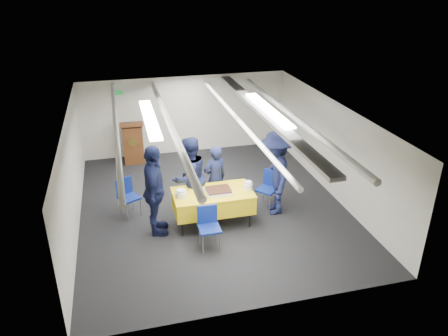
{
  "coord_description": "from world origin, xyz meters",
  "views": [
    {
      "loc": [
        -1.93,
        -8.76,
        5.13
      ],
      "look_at": [
        0.24,
        -0.2,
        1.05
      ],
      "focal_mm": 35.0,
      "sensor_mm": 36.0,
      "label": 1
    }
  ],
  "objects_px": {
    "serving_table": "(213,201)",
    "podium": "(133,142)",
    "chair_near": "(208,223)",
    "sailor_c": "(154,191)",
    "sheet_cake": "(218,191)",
    "sailor_d": "(275,173)",
    "chair_right": "(269,185)",
    "sailor_a": "(215,178)",
    "sailor_b": "(190,177)",
    "chair_left": "(127,193)"
  },
  "relations": [
    {
      "from": "chair_near",
      "to": "sailor_c",
      "type": "xyz_separation_m",
      "value": [
        -0.96,
        0.74,
        0.45
      ]
    },
    {
      "from": "serving_table",
      "to": "sheet_cake",
      "type": "bearing_deg",
      "value": -29.22
    },
    {
      "from": "chair_right",
      "to": "sailor_b",
      "type": "bearing_deg",
      "value": 178.3
    },
    {
      "from": "chair_right",
      "to": "sailor_d",
      "type": "relative_size",
      "value": 0.45
    },
    {
      "from": "chair_near",
      "to": "sailor_c",
      "type": "bearing_deg",
      "value": 142.32
    },
    {
      "from": "chair_left",
      "to": "sailor_d",
      "type": "bearing_deg",
      "value": -12.26
    },
    {
      "from": "serving_table",
      "to": "chair_near",
      "type": "bearing_deg",
      "value": -108.95
    },
    {
      "from": "podium",
      "to": "serving_table",
      "type": "bearing_deg",
      "value": -68.94
    },
    {
      "from": "podium",
      "to": "chair_left",
      "type": "xyz_separation_m",
      "value": [
        -0.32,
        -2.92,
        -0.08
      ]
    },
    {
      "from": "serving_table",
      "to": "chair_near",
      "type": "height_order",
      "value": "chair_near"
    },
    {
      "from": "serving_table",
      "to": "podium",
      "type": "distance_m",
      "value": 4.05
    },
    {
      "from": "sailor_c",
      "to": "sheet_cake",
      "type": "bearing_deg",
      "value": -81.71
    },
    {
      "from": "sailor_d",
      "to": "sailor_b",
      "type": "bearing_deg",
      "value": -92.36
    },
    {
      "from": "chair_left",
      "to": "sailor_b",
      "type": "bearing_deg",
      "value": -14.26
    },
    {
      "from": "sheet_cake",
      "to": "chair_right",
      "type": "bearing_deg",
      "value": 21.45
    },
    {
      "from": "sailor_b",
      "to": "serving_table",
      "type": "bearing_deg",
      "value": 95.08
    },
    {
      "from": "sheet_cake",
      "to": "sailor_b",
      "type": "height_order",
      "value": "sailor_b"
    },
    {
      "from": "sailor_a",
      "to": "sailor_b",
      "type": "distance_m",
      "value": 0.62
    },
    {
      "from": "podium",
      "to": "sailor_b",
      "type": "relative_size",
      "value": 0.68
    },
    {
      "from": "chair_left",
      "to": "sailor_b",
      "type": "relative_size",
      "value": 0.47
    },
    {
      "from": "sailor_b",
      "to": "sailor_c",
      "type": "bearing_deg",
      "value": 1.69
    },
    {
      "from": "serving_table",
      "to": "sailor_b",
      "type": "distance_m",
      "value": 0.75
    },
    {
      "from": "serving_table",
      "to": "chair_right",
      "type": "height_order",
      "value": "chair_right"
    },
    {
      "from": "sheet_cake",
      "to": "sailor_d",
      "type": "bearing_deg",
      "value": 9.23
    },
    {
      "from": "sailor_c",
      "to": "sailor_d",
      "type": "height_order",
      "value": "sailor_c"
    },
    {
      "from": "sailor_b",
      "to": "sailor_d",
      "type": "distance_m",
      "value": 1.9
    },
    {
      "from": "sheet_cake",
      "to": "sailor_a",
      "type": "relative_size",
      "value": 0.34
    },
    {
      "from": "chair_near",
      "to": "sailor_c",
      "type": "relative_size",
      "value": 0.44
    },
    {
      "from": "serving_table",
      "to": "sheet_cake",
      "type": "height_order",
      "value": "sheet_cake"
    },
    {
      "from": "sheet_cake",
      "to": "podium",
      "type": "bearing_deg",
      "value": 112.17
    },
    {
      "from": "chair_near",
      "to": "sailor_b",
      "type": "distance_m",
      "value": 1.38
    },
    {
      "from": "chair_left",
      "to": "podium",
      "type": "bearing_deg",
      "value": 83.78
    },
    {
      "from": "serving_table",
      "to": "podium",
      "type": "bearing_deg",
      "value": 111.06
    },
    {
      "from": "podium",
      "to": "chair_right",
      "type": "xyz_separation_m",
      "value": [
        2.89,
        -3.32,
        -0.08
      ]
    },
    {
      "from": "serving_table",
      "to": "sailor_a",
      "type": "relative_size",
      "value": 1.08
    },
    {
      "from": "sailor_a",
      "to": "sailor_c",
      "type": "height_order",
      "value": "sailor_c"
    },
    {
      "from": "podium",
      "to": "sailor_d",
      "type": "relative_size",
      "value": 0.65
    },
    {
      "from": "podium",
      "to": "chair_right",
      "type": "relative_size",
      "value": 1.44
    },
    {
      "from": "chair_right",
      "to": "sailor_d",
      "type": "bearing_deg",
      "value": -84.74
    },
    {
      "from": "sheet_cake",
      "to": "sailor_d",
      "type": "xyz_separation_m",
      "value": [
        1.35,
        0.22,
        0.15
      ]
    },
    {
      "from": "chair_near",
      "to": "podium",
      "type": "bearing_deg",
      "value": 104.46
    },
    {
      "from": "sailor_a",
      "to": "sailor_c",
      "type": "xyz_separation_m",
      "value": [
        -1.42,
        -0.66,
        0.2
      ]
    },
    {
      "from": "chair_near",
      "to": "chair_left",
      "type": "xyz_separation_m",
      "value": [
        -1.5,
        1.66,
        0.0
      ]
    },
    {
      "from": "sailor_a",
      "to": "chair_near",
      "type": "bearing_deg",
      "value": 54.11
    },
    {
      "from": "serving_table",
      "to": "sailor_c",
      "type": "height_order",
      "value": "sailor_c"
    },
    {
      "from": "sailor_c",
      "to": "serving_table",
      "type": "bearing_deg",
      "value": -78.84
    },
    {
      "from": "sheet_cake",
      "to": "chair_near",
      "type": "xyz_separation_m",
      "value": [
        -0.38,
        -0.74,
        -0.28
      ]
    },
    {
      "from": "chair_right",
      "to": "sailor_c",
      "type": "distance_m",
      "value": 2.76
    },
    {
      "from": "chair_left",
      "to": "sailor_a",
      "type": "xyz_separation_m",
      "value": [
        1.97,
        -0.26,
        0.25
      ]
    },
    {
      "from": "chair_near",
      "to": "sailor_d",
      "type": "relative_size",
      "value": 0.45
    }
  ]
}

